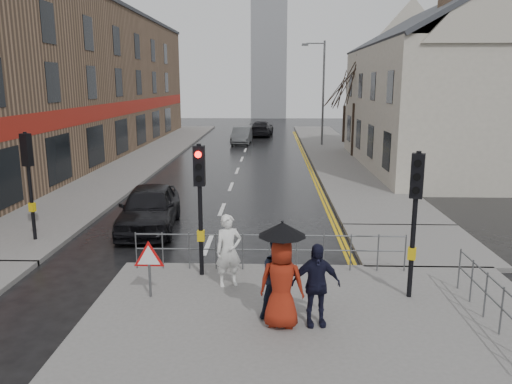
# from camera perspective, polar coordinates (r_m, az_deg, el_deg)

# --- Properties ---
(ground) EXTENTS (120.00, 120.00, 0.00)m
(ground) POSITION_cam_1_polar(r_m,az_deg,el_deg) (13.06, -7.19, -10.21)
(ground) COLOR black
(ground) RESTS_ON ground
(near_pavement) EXTENTS (10.00, 9.00, 0.14)m
(near_pavement) POSITION_cam_1_polar(r_m,az_deg,el_deg) (9.80, 7.89, -17.95)
(near_pavement) COLOR #605E5B
(near_pavement) RESTS_ON ground
(left_pavement) EXTENTS (4.00, 44.00, 0.14)m
(left_pavement) POSITION_cam_1_polar(r_m,az_deg,el_deg) (36.26, -11.78, 4.33)
(left_pavement) COLOR #605E5B
(left_pavement) RESTS_ON ground
(right_pavement) EXTENTS (4.00, 40.00, 0.14)m
(right_pavement) POSITION_cam_1_polar(r_m,az_deg,el_deg) (37.50, 8.73, 4.71)
(right_pavement) COLOR #605E5B
(right_pavement) RESTS_ON ground
(pavement_bridge_right) EXTENTS (4.00, 4.20, 0.14)m
(pavement_bridge_right) POSITION_cam_1_polar(r_m,az_deg,el_deg) (16.33, 17.85, -5.78)
(pavement_bridge_right) COLOR #605E5B
(pavement_bridge_right) RESTS_ON ground
(building_left_terrace) EXTENTS (8.00, 42.00, 10.00)m
(building_left_terrace) POSITION_cam_1_polar(r_m,az_deg,el_deg) (36.67, -21.06, 11.60)
(building_left_terrace) COLOR #81634A
(building_left_terrace) RESTS_ON ground
(building_right_cream) EXTENTS (9.00, 16.40, 10.10)m
(building_right_cream) POSITION_cam_1_polar(r_m,az_deg,el_deg) (31.54, 20.74, 11.23)
(building_right_cream) COLOR beige
(building_right_cream) RESTS_ON ground
(church_tower) EXTENTS (5.00, 5.00, 18.00)m
(church_tower) POSITION_cam_1_polar(r_m,az_deg,el_deg) (74.01, 1.48, 15.50)
(church_tower) COLOR gray
(church_tower) RESTS_ON ground
(traffic_signal_near_left) EXTENTS (0.28, 0.27, 3.40)m
(traffic_signal_near_left) POSITION_cam_1_polar(r_m,az_deg,el_deg) (12.49, -6.45, 0.58)
(traffic_signal_near_left) COLOR black
(traffic_signal_near_left) RESTS_ON near_pavement
(traffic_signal_near_right) EXTENTS (0.34, 0.33, 3.40)m
(traffic_signal_near_right) POSITION_cam_1_polar(r_m,az_deg,el_deg) (11.64, 17.78, -0.81)
(traffic_signal_near_right) COLOR black
(traffic_signal_near_right) RESTS_ON near_pavement
(traffic_signal_far_left) EXTENTS (0.34, 0.33, 3.40)m
(traffic_signal_far_left) POSITION_cam_1_polar(r_m,az_deg,el_deg) (16.87, -24.58, 2.61)
(traffic_signal_far_left) COLOR black
(traffic_signal_far_left) RESTS_ON left_pavement
(guard_railing_front) EXTENTS (7.14, 0.04, 1.00)m
(guard_railing_front) POSITION_cam_1_polar(r_m,az_deg,el_deg) (13.17, 1.57, -5.93)
(guard_railing_front) COLOR #595B5E
(guard_railing_front) RESTS_ON near_pavement
(guard_railing_side) EXTENTS (0.04, 4.54, 1.00)m
(guard_railing_side) POSITION_cam_1_polar(r_m,az_deg,el_deg) (11.02, 26.36, -11.12)
(guard_railing_side) COLOR #595B5E
(guard_railing_side) RESTS_ON near_pavement
(warning_sign) EXTENTS (0.80, 0.07, 1.35)m
(warning_sign) POSITION_cam_1_polar(r_m,az_deg,el_deg) (11.74, -12.14, -7.59)
(warning_sign) COLOR #595B5E
(warning_sign) RESTS_ON near_pavement
(street_lamp) EXTENTS (1.83, 0.25, 8.00)m
(street_lamp) POSITION_cam_1_polar(r_m,az_deg,el_deg) (40.09, 7.45, 11.89)
(street_lamp) COLOR #595B5E
(street_lamp) RESTS_ON right_pavement
(tree_near) EXTENTS (2.40, 2.40, 6.58)m
(tree_near) POSITION_cam_1_polar(r_m,az_deg,el_deg) (34.35, 11.31, 12.40)
(tree_near) COLOR #2F211A
(tree_near) RESTS_ON right_pavement
(tree_far) EXTENTS (2.40, 2.40, 5.64)m
(tree_far) POSITION_cam_1_polar(r_m,az_deg,el_deg) (42.34, 10.18, 11.44)
(tree_far) COLOR #2F211A
(tree_far) RESTS_ON right_pavement
(pedestrian_a) EXTENTS (0.76, 0.62, 1.78)m
(pedestrian_a) POSITION_cam_1_polar(r_m,az_deg,el_deg) (12.14, -3.15, -6.70)
(pedestrian_a) COLOR white
(pedestrian_a) RESTS_ON near_pavement
(pedestrian_b) EXTENTS (1.01, 0.87, 1.77)m
(pedestrian_b) POSITION_cam_1_polar(r_m,az_deg,el_deg) (10.53, 2.70, -9.79)
(pedestrian_b) COLOR black
(pedestrian_b) RESTS_ON near_pavement
(pedestrian_with_umbrella) EXTENTS (0.99, 0.96, 2.20)m
(pedestrian_with_umbrella) POSITION_cam_1_polar(r_m,az_deg,el_deg) (10.08, 2.96, -9.15)
(pedestrian_with_umbrella) COLOR maroon
(pedestrian_with_umbrella) RESTS_ON near_pavement
(pedestrian_d) EXTENTS (1.06, 0.54, 1.73)m
(pedestrian_d) POSITION_cam_1_polar(r_m,az_deg,el_deg) (10.31, 6.83, -10.47)
(pedestrian_d) COLOR black
(pedestrian_d) RESTS_ON near_pavement
(car_parked) EXTENTS (2.19, 4.68, 1.55)m
(car_parked) POSITION_cam_1_polar(r_m,az_deg,el_deg) (17.59, -12.10, -1.77)
(car_parked) COLOR black
(car_parked) RESTS_ON ground
(car_mid) EXTENTS (1.63, 4.20, 1.36)m
(car_mid) POSITION_cam_1_polar(r_m,az_deg,el_deg) (41.63, -1.66, 6.45)
(car_mid) COLOR #45484A
(car_mid) RESTS_ON ground
(car_far) EXTENTS (2.37, 5.04, 1.42)m
(car_far) POSITION_cam_1_polar(r_m,az_deg,el_deg) (47.77, 0.64, 7.26)
(car_far) COLOR black
(car_far) RESTS_ON ground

